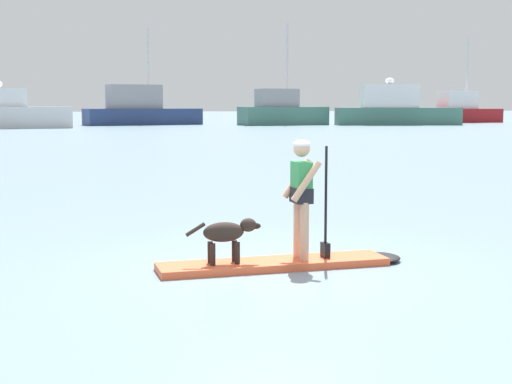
# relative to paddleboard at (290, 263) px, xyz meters

# --- Properties ---
(ground_plane) EXTENTS (400.00, 400.00, 0.00)m
(ground_plane) POSITION_rel_paddleboard_xyz_m (-0.23, -0.01, -0.05)
(ground_plane) COLOR slate
(paddleboard) EXTENTS (3.40, 0.79, 0.10)m
(paddleboard) POSITION_rel_paddleboard_xyz_m (0.00, 0.00, 0.00)
(paddleboard) COLOR #E55933
(paddleboard) RESTS_ON ground_plane
(person_paddler) EXTENTS (0.61, 0.49, 1.59)m
(person_paddler) POSITION_rel_paddleboard_xyz_m (0.18, 0.01, 0.97)
(person_paddler) COLOR tan
(person_paddler) RESTS_ON paddleboard
(dog) EXTENTS (1.01, 0.24, 0.58)m
(dog) POSITION_rel_paddleboard_xyz_m (-0.86, -0.04, 0.44)
(dog) COLOR #2D231E
(dog) RESTS_ON paddleboard
(moored_boat_far_starboard) EXTENTS (11.12, 3.79, 4.20)m
(moored_boat_far_starboard) POSITION_rel_paddleboard_xyz_m (-8.95, 59.98, 1.32)
(moored_boat_far_starboard) COLOR silver
(moored_boat_far_starboard) RESTS_ON ground_plane
(moored_boat_port) EXTENTS (12.34, 5.85, 9.82)m
(moored_boat_port) POSITION_rel_paddleboard_xyz_m (3.50, 68.14, 1.48)
(moored_boat_port) COLOR navy
(moored_boat_port) RESTS_ON ground_plane
(moored_boat_starboard) EXTENTS (9.14, 4.46, 10.26)m
(moored_boat_starboard) POSITION_rel_paddleboard_xyz_m (17.57, 64.46, 1.35)
(moored_boat_starboard) COLOR #3F7266
(moored_boat_starboard) RESTS_ON ground_plane
(moored_boat_outer) EXTENTS (12.97, 5.68, 4.80)m
(moored_boat_outer) POSITION_rel_paddleboard_xyz_m (28.99, 62.01, 1.50)
(moored_boat_outer) COLOR #3F7266
(moored_boat_outer) RESTS_ON ground_plane
(moored_boat_far_port) EXTENTS (9.21, 4.27, 9.64)m
(moored_boat_far_port) POSITION_rel_paddleboard_xyz_m (40.55, 69.50, 1.34)
(moored_boat_far_port) COLOR maroon
(moored_boat_far_port) RESTS_ON ground_plane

